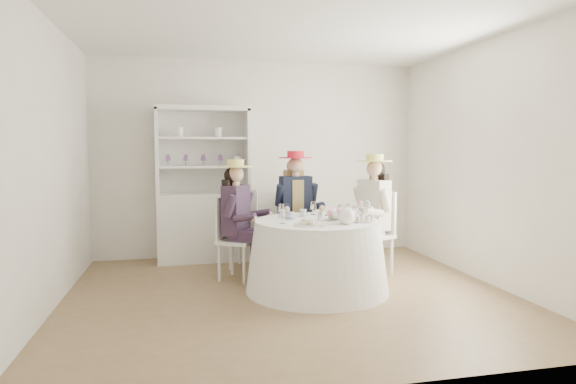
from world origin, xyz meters
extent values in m
plane|color=brown|center=(0.00, 0.00, 0.00)|extent=(4.50, 4.50, 0.00)
plane|color=white|center=(0.00, 0.00, 2.70)|extent=(4.50, 4.50, 0.00)
plane|color=silver|center=(0.00, 2.00, 1.35)|extent=(4.50, 0.00, 4.50)
plane|color=silver|center=(0.00, -2.00, 1.35)|extent=(4.50, 0.00, 4.50)
plane|color=silver|center=(-2.25, 0.00, 1.35)|extent=(0.00, 4.50, 4.50)
plane|color=silver|center=(2.25, 0.00, 1.35)|extent=(0.00, 4.50, 4.50)
cone|color=white|center=(0.31, 0.10, 0.36)|extent=(1.50, 1.50, 0.73)
cylinder|color=white|center=(0.31, 0.10, 0.74)|extent=(1.30, 1.30, 0.02)
cube|color=silver|center=(-0.79, 1.75, 0.45)|extent=(1.25, 0.57, 0.91)
cube|color=silver|center=(-0.79, 1.95, 1.46)|extent=(1.21, 0.16, 1.11)
cube|color=silver|center=(-0.79, 1.75, 2.02)|extent=(1.25, 0.57, 0.06)
cube|color=silver|center=(-1.37, 1.75, 1.46)|extent=(0.09, 0.46, 1.11)
cube|color=silver|center=(-0.20, 1.75, 1.46)|extent=(0.09, 0.46, 1.11)
cube|color=silver|center=(-0.79, 1.75, 1.26)|extent=(1.16, 0.51, 0.03)
cube|color=silver|center=(-0.79, 1.75, 1.63)|extent=(1.16, 0.51, 0.03)
sphere|color=white|center=(-0.33, 1.75, 1.34)|extent=(0.14, 0.14, 0.14)
cube|color=silver|center=(0.46, 1.70, 0.31)|extent=(0.53, 0.53, 0.62)
cylinder|color=black|center=(0.46, 1.70, 0.77)|extent=(0.32, 0.32, 0.30)
cube|color=silver|center=(-0.46, 0.71, 0.44)|extent=(0.54, 0.54, 0.04)
cylinder|color=silver|center=(-0.41, 0.49, 0.21)|extent=(0.04, 0.04, 0.43)
cylinder|color=silver|center=(-0.24, 0.75, 0.21)|extent=(0.04, 0.04, 0.43)
cylinder|color=silver|center=(-0.67, 0.67, 0.21)|extent=(0.04, 0.04, 0.43)
cylinder|color=silver|center=(-0.50, 0.93, 0.21)|extent=(0.04, 0.04, 0.43)
cube|color=silver|center=(-0.60, 0.81, 0.70)|extent=(0.23, 0.32, 0.49)
cube|color=black|center=(-0.47, 0.72, 0.80)|extent=(0.36, 0.40, 0.56)
cube|color=black|center=(-0.41, 0.57, 0.52)|extent=(0.35, 0.29, 0.12)
cylinder|color=black|center=(-0.29, 0.50, 0.22)|extent=(0.10, 0.10, 0.45)
cylinder|color=black|center=(-0.55, 0.53, 0.87)|extent=(0.19, 0.17, 0.27)
cube|color=black|center=(-0.31, 0.72, 0.52)|extent=(0.35, 0.29, 0.12)
cylinder|color=black|center=(-0.20, 0.64, 0.22)|extent=(0.10, 0.10, 0.45)
cylinder|color=black|center=(-0.33, 0.87, 0.87)|extent=(0.19, 0.17, 0.27)
cylinder|color=#D8A889|center=(-0.47, 0.72, 1.10)|extent=(0.09, 0.09, 0.08)
sphere|color=#D8A889|center=(-0.47, 0.72, 1.21)|extent=(0.19, 0.19, 0.19)
sphere|color=black|center=(-0.51, 0.74, 1.19)|extent=(0.19, 0.19, 0.19)
cube|color=black|center=(-0.54, 0.76, 0.96)|extent=(0.19, 0.24, 0.37)
cylinder|color=#DDD16C|center=(-0.47, 0.72, 1.30)|extent=(0.39, 0.39, 0.01)
cylinder|color=#DDD16C|center=(-0.47, 0.72, 1.33)|extent=(0.19, 0.19, 0.08)
cube|color=silver|center=(0.32, 1.08, 0.47)|extent=(0.45, 0.45, 0.04)
cylinder|color=silver|center=(0.16, 0.90, 0.23)|extent=(0.04, 0.04, 0.46)
cylinder|color=silver|center=(0.49, 0.92, 0.23)|extent=(0.04, 0.04, 0.46)
cylinder|color=silver|center=(0.14, 1.23, 0.23)|extent=(0.04, 0.04, 0.46)
cylinder|color=silver|center=(0.47, 1.26, 0.23)|extent=(0.04, 0.04, 0.46)
cube|color=silver|center=(0.30, 1.26, 0.75)|extent=(0.40, 0.06, 0.52)
cube|color=black|center=(0.31, 1.10, 0.85)|extent=(0.39, 0.24, 0.60)
cube|color=tan|center=(0.31, 1.10, 0.85)|extent=(0.16, 0.24, 0.52)
cube|color=black|center=(0.23, 0.95, 0.55)|extent=(0.16, 0.36, 0.12)
cylinder|color=black|center=(0.24, 0.80, 0.24)|extent=(0.10, 0.10, 0.48)
cylinder|color=black|center=(0.10, 1.04, 0.93)|extent=(0.11, 0.19, 0.29)
cube|color=black|center=(0.42, 0.96, 0.55)|extent=(0.16, 0.36, 0.12)
cylinder|color=black|center=(0.43, 0.81, 0.24)|extent=(0.10, 0.10, 0.48)
cylinder|color=black|center=(0.53, 1.07, 0.93)|extent=(0.11, 0.19, 0.29)
cylinder|color=#D8A889|center=(0.31, 1.10, 1.18)|extent=(0.09, 0.09, 0.08)
sphere|color=#D8A889|center=(0.31, 1.10, 1.29)|extent=(0.20, 0.20, 0.20)
sphere|color=tan|center=(0.31, 1.14, 1.28)|extent=(0.20, 0.20, 0.20)
cube|color=tan|center=(0.31, 1.18, 1.03)|extent=(0.26, 0.10, 0.40)
cylinder|color=red|center=(0.31, 1.10, 1.38)|extent=(0.42, 0.42, 0.01)
cylinder|color=red|center=(0.31, 1.10, 1.43)|extent=(0.21, 0.21, 0.08)
cube|color=silver|center=(1.14, 0.61, 0.46)|extent=(0.53, 0.53, 0.04)
cylinder|color=silver|center=(0.93, 0.70, 0.22)|extent=(0.04, 0.04, 0.45)
cylinder|color=silver|center=(1.06, 0.40, 0.22)|extent=(0.04, 0.04, 0.45)
cylinder|color=silver|center=(1.23, 0.83, 0.22)|extent=(0.04, 0.04, 0.45)
cylinder|color=silver|center=(1.36, 0.53, 0.22)|extent=(0.04, 0.04, 0.45)
cube|color=silver|center=(1.31, 0.68, 0.73)|extent=(0.18, 0.37, 0.51)
cube|color=beige|center=(1.16, 0.62, 0.83)|extent=(0.33, 0.42, 0.59)
cube|color=beige|center=(1.00, 0.65, 0.54)|extent=(0.37, 0.26, 0.12)
cylinder|color=beige|center=(0.86, 0.60, 0.23)|extent=(0.10, 0.10, 0.47)
cylinder|color=beige|center=(1.04, 0.80, 0.90)|extent=(0.20, 0.15, 0.28)
cube|color=beige|center=(1.07, 0.48, 0.54)|extent=(0.37, 0.26, 0.12)
cylinder|color=beige|center=(0.94, 0.43, 0.23)|extent=(0.10, 0.10, 0.47)
cylinder|color=beige|center=(1.21, 0.41, 0.90)|extent=(0.20, 0.15, 0.28)
cylinder|color=#D8A889|center=(1.16, 0.62, 1.15)|extent=(0.09, 0.09, 0.08)
sphere|color=#D8A889|center=(1.16, 0.62, 1.26)|extent=(0.19, 0.19, 0.19)
sphere|color=black|center=(1.20, 0.64, 1.24)|extent=(0.19, 0.19, 0.19)
cube|color=black|center=(1.24, 0.65, 1.01)|extent=(0.17, 0.26, 0.39)
cylinder|color=#DDD16C|center=(1.16, 0.62, 1.35)|extent=(0.41, 0.41, 0.01)
cylinder|color=#DDD16C|center=(1.16, 0.62, 1.39)|extent=(0.20, 0.20, 0.08)
cube|color=silver|center=(-0.27, 1.24, 0.47)|extent=(0.56, 0.56, 0.04)
cylinder|color=silver|center=(-0.05, 1.31, 0.23)|extent=(0.04, 0.04, 0.45)
cylinder|color=silver|center=(-0.35, 1.46, 0.23)|extent=(0.04, 0.04, 0.45)
cylinder|color=silver|center=(-0.20, 1.02, 0.23)|extent=(0.04, 0.04, 0.45)
cylinder|color=silver|center=(-0.50, 1.17, 0.23)|extent=(0.04, 0.04, 0.45)
cube|color=silver|center=(-0.36, 1.08, 0.74)|extent=(0.36, 0.21, 0.52)
imported|color=white|center=(0.05, 0.21, 0.78)|extent=(0.12, 0.12, 0.07)
imported|color=white|center=(0.23, 0.38, 0.78)|extent=(0.10, 0.10, 0.07)
imported|color=white|center=(0.56, 0.16, 0.78)|extent=(0.08, 0.08, 0.06)
imported|color=white|center=(0.51, 0.10, 0.77)|extent=(0.23, 0.23, 0.05)
sphere|color=pink|center=(0.57, 0.02, 0.84)|extent=(0.07, 0.07, 0.07)
sphere|color=white|center=(0.55, 0.06, 0.84)|extent=(0.07, 0.07, 0.07)
sphere|color=pink|center=(0.51, 0.08, 0.84)|extent=(0.07, 0.07, 0.07)
sphere|color=white|center=(0.47, 0.06, 0.84)|extent=(0.07, 0.07, 0.07)
sphere|color=pink|center=(0.45, 0.02, 0.84)|extent=(0.07, 0.07, 0.07)
sphere|color=white|center=(0.47, -0.02, 0.84)|extent=(0.07, 0.07, 0.07)
sphere|color=pink|center=(0.51, -0.04, 0.84)|extent=(0.07, 0.07, 0.07)
sphere|color=white|center=(0.55, -0.02, 0.84)|extent=(0.07, 0.07, 0.07)
sphere|color=white|center=(0.53, -0.21, 0.82)|extent=(0.17, 0.17, 0.17)
cylinder|color=white|center=(0.63, -0.21, 0.83)|extent=(0.10, 0.03, 0.08)
cylinder|color=white|center=(0.53, -0.21, 0.91)|extent=(0.04, 0.04, 0.02)
cylinder|color=white|center=(0.13, -0.22, 0.75)|extent=(0.27, 0.27, 0.01)
cube|color=beige|center=(0.08, -0.24, 0.78)|extent=(0.06, 0.04, 0.03)
cube|color=beige|center=(0.13, -0.22, 0.79)|extent=(0.07, 0.06, 0.03)
cube|color=beige|center=(0.18, -0.20, 0.78)|extent=(0.07, 0.07, 0.03)
cube|color=beige|center=(0.11, -0.18, 0.79)|extent=(0.07, 0.07, 0.03)
cube|color=beige|center=(0.16, -0.26, 0.78)|extent=(0.07, 0.07, 0.03)
cylinder|color=white|center=(0.76, -0.12, 0.75)|extent=(0.22, 0.22, 0.01)
cylinder|color=white|center=(0.76, -0.12, 0.82)|extent=(0.02, 0.02, 0.15)
cylinder|color=white|center=(0.76, -0.12, 0.90)|extent=(0.17, 0.17, 0.01)
camera|label=1|loc=(-1.05, -4.71, 1.48)|focal=30.00mm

